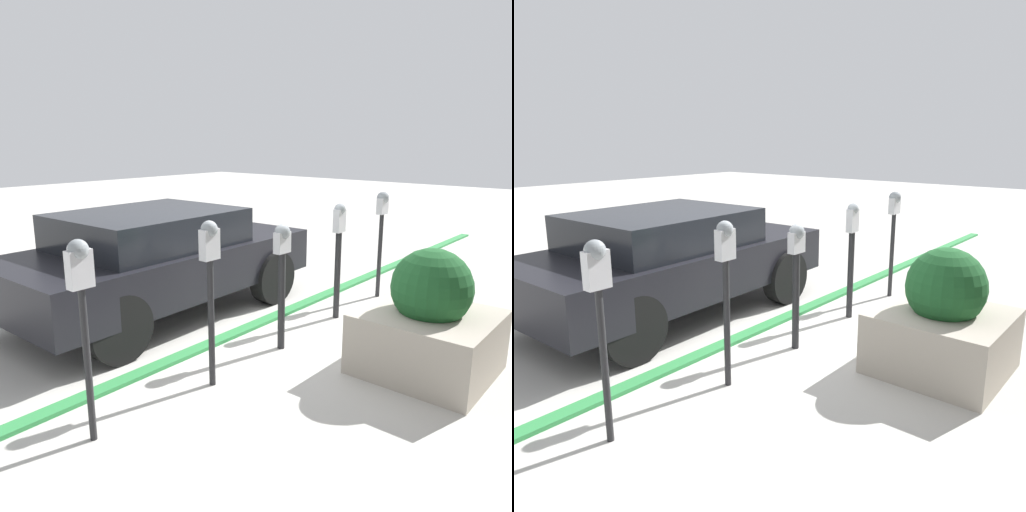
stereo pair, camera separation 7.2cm
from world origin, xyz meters
TOP-DOWN VIEW (x-y plane):
  - ground_plane at (0.00, 0.00)m, footprint 40.00×40.00m
  - curb_strip at (0.00, 0.08)m, footprint 15.64×0.16m
  - parking_meter_nearest at (-2.32, -0.51)m, footprint 0.18×0.15m
  - parking_meter_second at (-1.11, -0.58)m, footprint 0.18×0.15m
  - parking_meter_middle at (-0.04, -0.55)m, footprint 0.19×0.17m
  - parking_meter_fourth at (1.17, -0.50)m, footprint 0.16×0.14m
  - parking_meter_farthest at (2.31, -0.50)m, footprint 0.20×0.17m
  - planter_box at (0.46, -1.96)m, footprint 1.19×1.20m
  - parked_car_front at (-0.18, 1.34)m, footprint 4.07×1.98m

SIDE VIEW (x-z plane):
  - ground_plane at x=0.00m, z-range 0.00..0.00m
  - curb_strip at x=0.00m, z-range 0.00..0.04m
  - planter_box at x=0.46m, z-range -0.13..1.11m
  - parked_car_front at x=-0.18m, z-range 0.06..1.42m
  - parking_meter_middle at x=-0.04m, z-range 0.25..1.62m
  - parking_meter_fourth at x=1.17m, z-range 0.20..1.67m
  - parking_meter_second at x=-1.11m, z-range 0.34..1.89m
  - parking_meter_farthest at x=2.31m, z-range 0.37..1.88m
  - parking_meter_nearest at x=-2.32m, z-range 0.38..1.94m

